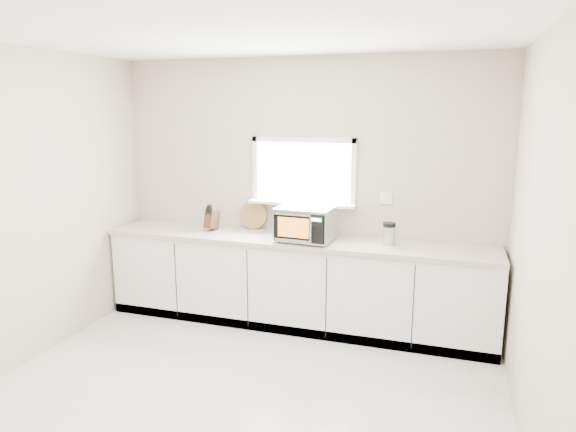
% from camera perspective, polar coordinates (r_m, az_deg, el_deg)
% --- Properties ---
extents(ground, '(4.00, 4.00, 0.00)m').
position_cam_1_polar(ground, '(4.03, -6.87, -21.04)').
color(ground, beige).
rests_on(ground, ground).
extents(back_wall, '(4.00, 0.17, 2.70)m').
position_cam_1_polar(back_wall, '(5.33, 1.76, 2.97)').
color(back_wall, '#BEB597').
rests_on(back_wall, ground).
extents(cabinets, '(3.92, 0.60, 0.88)m').
position_cam_1_polar(cabinets, '(5.28, 0.78, -7.47)').
color(cabinets, silver).
rests_on(cabinets, ground).
extents(countertop, '(3.92, 0.64, 0.04)m').
position_cam_1_polar(countertop, '(5.13, 0.77, -2.65)').
color(countertop, '#C1B19F').
rests_on(countertop, cabinets).
extents(microwave, '(0.54, 0.46, 0.34)m').
position_cam_1_polar(microwave, '(4.97, 1.97, -0.81)').
color(microwave, black).
rests_on(microwave, countertop).
extents(knife_block, '(0.12, 0.21, 0.29)m').
position_cam_1_polar(knife_block, '(5.48, -8.46, -0.31)').
color(knife_block, '#432B17').
rests_on(knife_block, countertop).
extents(cutting_board, '(0.31, 0.07, 0.30)m').
position_cam_1_polar(cutting_board, '(5.50, -3.87, 0.15)').
color(cutting_board, '#916038').
rests_on(cutting_board, countertop).
extents(coffee_grinder, '(0.14, 0.14, 0.22)m').
position_cam_1_polar(coffee_grinder, '(4.95, 11.15, -1.92)').
color(coffee_grinder, '#AFB2B6').
rests_on(coffee_grinder, countertop).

